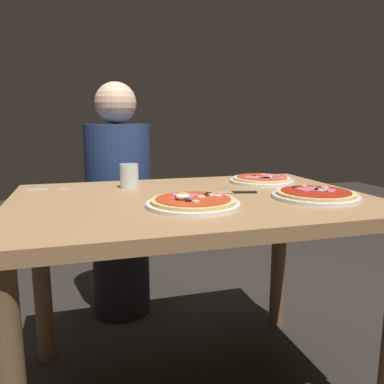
% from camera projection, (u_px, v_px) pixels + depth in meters
% --- Properties ---
extents(dining_table, '(1.20, 0.84, 0.74)m').
position_uv_depth(dining_table, '(193.00, 229.00, 1.31)').
color(dining_table, '#9E754C').
rests_on(dining_table, ground).
extents(pizza_foreground, '(0.28, 0.28, 0.05)m').
position_uv_depth(pizza_foreground, '(193.00, 202.00, 1.14)').
color(pizza_foreground, white).
rests_on(pizza_foreground, dining_table).
extents(pizza_across_left, '(0.28, 0.28, 0.03)m').
position_uv_depth(pizza_across_left, '(316.00, 195.00, 1.26)').
color(pizza_across_left, white).
rests_on(pizza_across_left, dining_table).
extents(pizza_across_right, '(0.26, 0.26, 0.03)m').
position_uv_depth(pizza_across_right, '(262.00, 180.00, 1.58)').
color(pizza_across_right, white).
rests_on(pizza_across_right, dining_table).
extents(water_glass_near, '(0.07, 0.07, 0.09)m').
position_uv_depth(water_glass_near, '(129.00, 178.00, 1.45)').
color(water_glass_near, silver).
rests_on(water_glass_near, dining_table).
extents(fork, '(0.16, 0.04, 0.00)m').
position_uv_depth(fork, '(45.00, 189.00, 1.42)').
color(fork, silver).
rests_on(fork, dining_table).
extents(knife, '(0.19, 0.06, 0.01)m').
position_uv_depth(knife, '(233.00, 192.00, 1.35)').
color(knife, silver).
rests_on(knife, dining_table).
extents(diner_person, '(0.32, 0.32, 1.18)m').
position_uv_depth(diner_person, '(119.00, 208.00, 1.93)').
color(diner_person, black).
rests_on(diner_person, ground).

